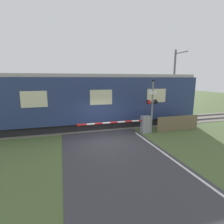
% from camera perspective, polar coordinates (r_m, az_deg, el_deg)
% --- Properties ---
extents(ground_plane, '(80.00, 80.00, 0.00)m').
position_cam_1_polar(ground_plane, '(10.98, -1.87, -9.40)').
color(ground_plane, '#4C6033').
extents(track_bed, '(36.00, 3.20, 0.13)m').
position_cam_1_polar(track_bed, '(14.34, -5.46, -4.47)').
color(track_bed, slate).
rests_on(track_bed, ground_plane).
extents(train, '(16.06, 3.00, 4.13)m').
position_cam_1_polar(train, '(13.97, -4.88, 3.88)').
color(train, black).
rests_on(train, ground_plane).
extents(crossing_barrier, '(5.09, 0.44, 1.22)m').
position_cam_1_polar(crossing_barrier, '(12.46, 9.41, -3.90)').
color(crossing_barrier, gray).
rests_on(crossing_barrier, ground_plane).
extents(signal_post, '(0.83, 0.26, 3.78)m').
position_cam_1_polar(signal_post, '(12.30, 13.04, 2.83)').
color(signal_post, gray).
rests_on(signal_post, ground_plane).
extents(catenary_pole, '(0.20, 1.90, 6.69)m').
position_cam_1_polar(catenary_pole, '(19.62, 19.60, 9.34)').
color(catenary_pole, slate).
rests_on(catenary_pole, ground_plane).
extents(roadside_fence, '(3.40, 0.06, 1.10)m').
position_cam_1_polar(roadside_fence, '(13.84, 20.69, -3.44)').
color(roadside_fence, '#726047').
rests_on(roadside_fence, ground_plane).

